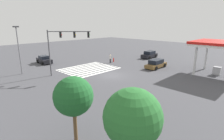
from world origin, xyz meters
TOP-DOWN VIEW (x-y plane):
  - ground_plane at (0.00, 0.00)m, footprint 112.64×112.64m
  - crosswalk_markings at (0.00, -5.80)m, footprint 9.38×7.25m
  - traffic_signal_mast at (5.22, -5.22)m, footprint 4.61×4.61m
  - car_0 at (3.56, -15.99)m, footprint 2.26×4.48m
  - car_1 at (-16.52, -3.89)m, footprint 4.65×2.29m
  - car_2 at (-9.12, 2.32)m, footprint 4.92×2.17m
  - gas_station_canopy at (-11.97, 11.55)m, footprint 7.53×7.53m
  - pedestrian at (-6.16, -6.57)m, footprint 0.41×0.41m
  - street_light_pole_a at (9.63, -10.88)m, footprint 0.80×0.36m
  - tree_corner_a at (12.96, 9.28)m, footprint 2.62×2.62m
  - tree_corner_b at (12.83, 14.02)m, footprint 2.82×2.82m
  - fire_hydrant at (-7.40, -6.83)m, footprint 0.22×0.22m

SIDE VIEW (x-z plane):
  - ground_plane at x=0.00m, z-range 0.00..0.00m
  - crosswalk_markings at x=0.00m, z-range 0.00..0.01m
  - fire_hydrant at x=-7.40m, z-range 0.00..0.86m
  - car_0 at x=3.56m, z-range -0.07..1.49m
  - car_2 at x=-9.12m, z-range -0.04..1.53m
  - car_1 at x=-16.52m, z-range -0.04..1.61m
  - pedestrian at x=-6.16m, z-range 0.12..1.95m
  - tree_corner_a at x=12.96m, z-range 0.99..5.62m
  - tree_corner_b at x=12.83m, z-range 1.11..6.19m
  - street_light_pole_a at x=9.63m, z-range 0.78..8.31m
  - gas_station_canopy at x=-11.97m, z-range 2.04..7.31m
  - traffic_signal_mast at x=5.22m, z-range 1.67..8.66m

